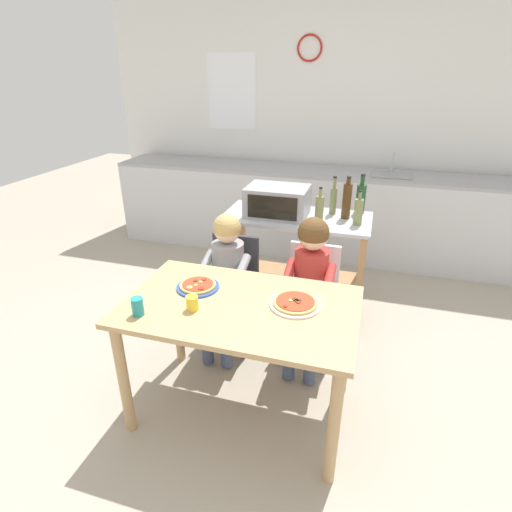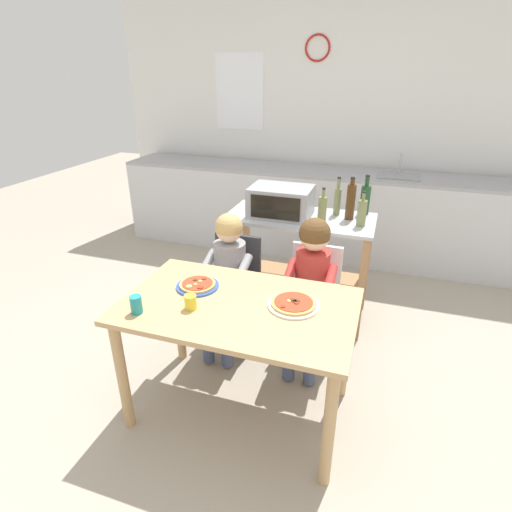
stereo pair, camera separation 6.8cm
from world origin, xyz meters
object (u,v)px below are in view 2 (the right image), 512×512
object	(u,v)px
dining_chair_right	(312,295)
pizza_plate_blue_rimmed	(198,285)
kitchen_island_cart	(298,250)
child_in_red_shirt	(310,277)
bottle_slim_sauce	(322,212)
toaster_oven	(281,201)
dining_table	(239,321)
child_in_grey_shirt	(227,269)
bottle_squat_spirits	(365,199)
drinking_cup_yellow	(190,302)
bottle_tall_green_wine	(362,213)
dining_chair_left	(234,283)
pizza_plate_white	(293,304)
bottle_dark_olive_oil	(337,200)
drinking_cup_teal	(136,305)
bottle_brown_beer	(351,201)

from	to	relation	value
dining_chair_right	pizza_plate_blue_rimmed	distance (m)	0.86
kitchen_island_cart	child_in_red_shirt	bearing A→B (deg)	-70.96
bottle_slim_sauce	pizza_plate_blue_rimmed	distance (m)	1.07
child_in_red_shirt	toaster_oven	bearing A→B (deg)	121.18
dining_table	child_in_grey_shirt	xyz separation A→B (m)	(-0.29, 0.53, 0.02)
bottle_squat_spirits	drinking_cup_yellow	world-z (taller)	bottle_squat_spirits
bottle_tall_green_wine	dining_chair_left	size ratio (longest dim) A/B	0.32
dining_table	pizza_plate_white	size ratio (longest dim) A/B	4.51
bottle_tall_green_wine	pizza_plate_white	bearing A→B (deg)	-102.95
bottle_squat_spirits	dining_chair_left	bearing A→B (deg)	-137.60
bottle_squat_spirits	pizza_plate_blue_rimmed	distance (m)	1.55
dining_chair_right	pizza_plate_white	world-z (taller)	dining_chair_right
bottle_squat_spirits	pizza_plate_white	xyz separation A→B (m)	(-0.24, -1.33, -0.22)
drinking_cup_yellow	bottle_squat_spirits	bearing A→B (deg)	63.85
bottle_dark_olive_oil	pizza_plate_blue_rimmed	size ratio (longest dim) A/B	1.21
pizza_plate_blue_rimmed	drinking_cup_teal	bearing A→B (deg)	-117.54
pizza_plate_blue_rimmed	toaster_oven	bearing A→B (deg)	79.03
toaster_oven	kitchen_island_cart	bearing A→B (deg)	10.17
dining_table	drinking_cup_teal	world-z (taller)	drinking_cup_teal
toaster_oven	bottle_dark_olive_oil	size ratio (longest dim) A/B	1.57
dining_chair_right	pizza_plate_blue_rimmed	bearing A→B (deg)	-135.34
child_in_red_shirt	pizza_plate_blue_rimmed	distance (m)	0.73
bottle_slim_sauce	bottle_squat_spirits	xyz separation A→B (m)	(0.26, 0.41, 0.00)
dining_table	pizza_plate_white	bearing A→B (deg)	13.95
dining_chair_right	toaster_oven	bearing A→B (deg)	126.86
kitchen_island_cart	drinking_cup_yellow	xyz separation A→B (m)	(-0.29, -1.30, 0.21)
toaster_oven	drinking_cup_yellow	xyz separation A→B (m)	(-0.14, -1.28, -0.18)
dining_chair_left	child_in_red_shirt	size ratio (longest dim) A/B	0.78
bottle_brown_beer	dining_chair_right	bearing A→B (deg)	-104.08
child_in_grey_shirt	child_in_red_shirt	distance (m)	0.58
drinking_cup_teal	dining_chair_left	bearing A→B (deg)	78.82
bottle_slim_sauce	dining_chair_right	distance (m)	0.59
bottle_slim_sauce	bottle_tall_green_wine	world-z (taller)	bottle_slim_sauce
dining_chair_right	pizza_plate_white	xyz separation A→B (m)	(-0.00, -0.59, 0.28)
pizza_plate_blue_rimmed	bottle_tall_green_wine	bearing A→B (deg)	51.50
pizza_plate_white	dining_chair_left	bearing A→B (deg)	134.43
dining_table	drinking_cup_teal	xyz separation A→B (m)	(-0.47, -0.25, 0.16)
dining_table	pizza_plate_blue_rimmed	distance (m)	0.33
dining_chair_left	bottle_slim_sauce	bearing A→B (deg)	31.30
bottle_dark_olive_oil	dining_chair_right	distance (m)	0.82
bottle_slim_sauce	drinking_cup_teal	world-z (taller)	bottle_slim_sauce
bottle_squat_spirits	child_in_grey_shirt	bearing A→B (deg)	-133.25
kitchen_island_cart	toaster_oven	xyz separation A→B (m)	(-0.15, -0.03, 0.40)
bottle_brown_beer	child_in_red_shirt	distance (m)	0.78
bottle_slim_sauce	drinking_cup_yellow	size ratio (longest dim) A/B	3.81
bottle_squat_spirits	dining_table	world-z (taller)	bottle_squat_spirits
kitchen_island_cart	drinking_cup_teal	size ratio (longest dim) A/B	11.72
bottle_brown_beer	pizza_plate_blue_rimmed	bearing A→B (deg)	-122.12
dining_chair_right	drinking_cup_teal	size ratio (longest dim) A/B	8.37
bottle_tall_green_wine	child_in_red_shirt	size ratio (longest dim) A/B	0.25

